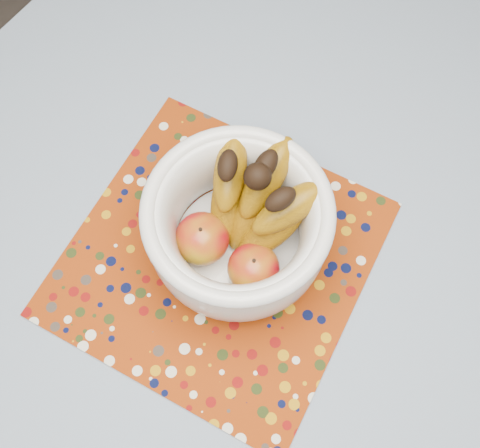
# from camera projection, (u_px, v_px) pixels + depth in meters

# --- Properties ---
(table) EXTENTS (1.20, 1.20, 0.75)m
(table) POSITION_uv_depth(u_px,v_px,m) (276.00, 305.00, 0.89)
(table) COLOR brown
(table) RESTS_ON ground
(tablecloth) EXTENTS (1.32, 1.32, 0.01)m
(tablecloth) POSITION_uv_depth(u_px,v_px,m) (279.00, 292.00, 0.81)
(tablecloth) COLOR slate
(tablecloth) RESTS_ON table
(placemat) EXTENTS (0.46, 0.46, 0.00)m
(placemat) POSITION_uv_depth(u_px,v_px,m) (218.00, 258.00, 0.82)
(placemat) COLOR maroon
(placemat) RESTS_ON tablecloth
(fruit_bowl) EXTENTS (0.25, 0.26, 0.19)m
(fruit_bowl) POSITION_uv_depth(u_px,v_px,m) (242.00, 221.00, 0.75)
(fruit_bowl) COLOR silver
(fruit_bowl) RESTS_ON placemat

